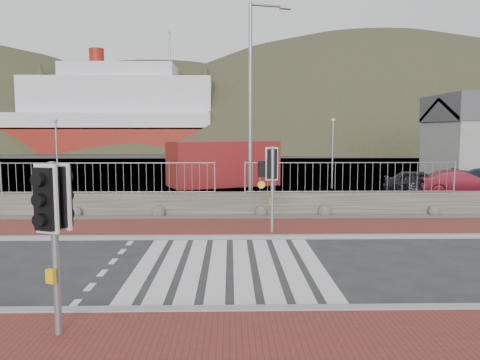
{
  "coord_description": "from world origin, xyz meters",
  "views": [
    {
      "loc": [
        0.02,
        -11.3,
        3.31
      ],
      "look_at": [
        0.32,
        3.0,
        1.84
      ],
      "focal_mm": 35.0,
      "sensor_mm": 36.0,
      "label": 1
    }
  ],
  "objects_px": {
    "shipping_container": "(223,163)",
    "traffic_signal_near": "(54,213)",
    "ferry": "(83,120)",
    "streetlight": "(254,96)",
    "car_b": "(461,183)",
    "traffic_signal_far": "(271,171)",
    "car_a": "(419,182)"
  },
  "relations": [
    {
      "from": "traffic_signal_far",
      "to": "car_a",
      "type": "height_order",
      "value": "traffic_signal_far"
    },
    {
      "from": "car_b",
      "to": "traffic_signal_far",
      "type": "bearing_deg",
      "value": 144.35
    },
    {
      "from": "shipping_container",
      "to": "traffic_signal_far",
      "type": "bearing_deg",
      "value": -105.46
    },
    {
      "from": "car_a",
      "to": "car_b",
      "type": "height_order",
      "value": "car_b"
    },
    {
      "from": "shipping_container",
      "to": "car_a",
      "type": "xyz_separation_m",
      "value": [
        10.69,
        -3.97,
        -0.74
      ]
    },
    {
      "from": "traffic_signal_near",
      "to": "traffic_signal_far",
      "type": "distance_m",
      "value": 8.64
    },
    {
      "from": "streetlight",
      "to": "car_b",
      "type": "bearing_deg",
      "value": 9.24
    },
    {
      "from": "shipping_container",
      "to": "traffic_signal_near",
      "type": "bearing_deg",
      "value": -118.72
    },
    {
      "from": "ferry",
      "to": "car_b",
      "type": "bearing_deg",
      "value": -56.42
    },
    {
      "from": "ferry",
      "to": "shipping_container",
      "type": "xyz_separation_m",
      "value": [
        24.22,
        -50.27,
        -3.99
      ]
    },
    {
      "from": "ferry",
      "to": "streetlight",
      "type": "height_order",
      "value": "ferry"
    },
    {
      "from": "ferry",
      "to": "traffic_signal_far",
      "type": "distance_m",
      "value": 69.43
    },
    {
      "from": "traffic_signal_near",
      "to": "traffic_signal_far",
      "type": "height_order",
      "value": "traffic_signal_near"
    },
    {
      "from": "traffic_signal_near",
      "to": "traffic_signal_far",
      "type": "xyz_separation_m",
      "value": [
        4.08,
        7.62,
        0.01
      ]
    },
    {
      "from": "streetlight",
      "to": "car_b",
      "type": "xyz_separation_m",
      "value": [
        11.06,
        4.5,
        -4.14
      ]
    },
    {
      "from": "ferry",
      "to": "traffic_signal_far",
      "type": "bearing_deg",
      "value": -68.0
    },
    {
      "from": "streetlight",
      "to": "shipping_container",
      "type": "distance_m",
      "value": 10.2
    },
    {
      "from": "traffic_signal_near",
      "to": "streetlight",
      "type": "bearing_deg",
      "value": 94.34
    },
    {
      "from": "traffic_signal_near",
      "to": "streetlight",
      "type": "xyz_separation_m",
      "value": [
        3.73,
        12.15,
        2.74
      ]
    },
    {
      "from": "traffic_signal_far",
      "to": "car_a",
      "type": "distance_m",
      "value": 13.53
    },
    {
      "from": "ferry",
      "to": "streetlight",
      "type": "bearing_deg",
      "value": -66.78
    },
    {
      "from": "traffic_signal_far",
      "to": "car_a",
      "type": "xyz_separation_m",
      "value": [
        8.93,
        10.07,
        -1.43
      ]
    },
    {
      "from": "streetlight",
      "to": "car_b",
      "type": "relative_size",
      "value": 2.14
    },
    {
      "from": "streetlight",
      "to": "ferry",
      "type": "bearing_deg",
      "value": 100.32
    },
    {
      "from": "ferry",
      "to": "traffic_signal_near",
      "type": "height_order",
      "value": "ferry"
    },
    {
      "from": "shipping_container",
      "to": "streetlight",
      "type": "bearing_deg",
      "value": -104.14
    },
    {
      "from": "ferry",
      "to": "traffic_signal_far",
      "type": "xyz_separation_m",
      "value": [
        25.98,
        -64.3,
        -3.3
      ]
    },
    {
      "from": "traffic_signal_near",
      "to": "car_b",
      "type": "bearing_deg",
      "value": 69.8
    },
    {
      "from": "traffic_signal_near",
      "to": "car_a",
      "type": "bearing_deg",
      "value": 75.08
    },
    {
      "from": "ferry",
      "to": "car_b",
      "type": "distance_m",
      "value": 66.51
    },
    {
      "from": "traffic_signal_near",
      "to": "car_a",
      "type": "xyz_separation_m",
      "value": [
        13.01,
        17.68,
        -1.42
      ]
    },
    {
      "from": "streetlight",
      "to": "car_a",
      "type": "relative_size",
      "value": 2.29
    }
  ]
}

